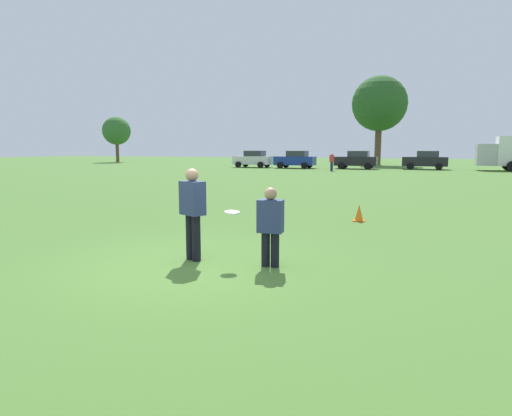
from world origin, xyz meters
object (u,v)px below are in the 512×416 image
(parked_car_mid_right, at_px, (425,160))
(parked_car_mid_left, at_px, (295,159))
(parked_car_center, at_px, (356,160))
(traffic_cone, at_px, (359,213))
(bystander_sideline_watcher, at_px, (332,161))
(frisbee, at_px, (232,212))
(parked_car_near_left, at_px, (253,159))
(player_defender, at_px, (270,223))
(player_thrower, at_px, (193,209))

(parked_car_mid_right, bearing_deg, parked_car_mid_left, -170.84)
(parked_car_center, distance_m, parked_car_mid_right, 6.67)
(traffic_cone, distance_m, bystander_sideline_watcher, 28.00)
(frisbee, relative_size, traffic_cone, 0.57)
(parked_car_near_left, distance_m, parked_car_mid_left, 4.90)
(parked_car_mid_left, height_order, bystander_sideline_watcher, parked_car_mid_left)
(player_defender, height_order, parked_car_mid_right, parked_car_mid_right)
(parked_car_near_left, height_order, parked_car_mid_right, same)
(player_defender, distance_m, parked_car_near_left, 40.33)
(parked_car_near_left, bearing_deg, bystander_sideline_watcher, -26.36)
(player_thrower, relative_size, parked_car_near_left, 0.40)
(player_thrower, distance_m, frisbee, 0.78)
(parked_car_near_left, distance_m, bystander_sideline_watcher, 10.71)
(traffic_cone, bearing_deg, player_defender, -98.39)
(player_thrower, distance_m, parked_car_mid_left, 38.22)
(player_defender, xyz_separation_m, frisbee, (-0.70, -0.05, 0.16))
(player_defender, distance_m, traffic_cone, 5.48)
(player_thrower, relative_size, parked_car_center, 0.40)
(frisbee, height_order, parked_car_mid_left, parked_car_mid_left)
(parked_car_center, height_order, parked_car_mid_right, same)
(parked_car_mid_left, relative_size, parked_car_center, 1.00)
(parked_car_near_left, bearing_deg, traffic_cone, -63.83)
(frisbee, bearing_deg, parked_car_near_left, 110.81)
(parked_car_center, height_order, bystander_sideline_watcher, parked_car_center)
(player_thrower, bearing_deg, parked_car_mid_right, 83.95)
(frisbee, height_order, bystander_sideline_watcher, bystander_sideline_watcher)
(player_defender, distance_m, bystander_sideline_watcher, 33.14)
(parked_car_near_left, height_order, bystander_sideline_watcher, parked_car_near_left)
(frisbee, bearing_deg, player_thrower, -177.63)
(traffic_cone, height_order, parked_car_mid_left, parked_car_mid_left)
(parked_car_near_left, relative_size, parked_car_center, 1.00)
(frisbee, relative_size, parked_car_mid_left, 0.06)
(player_thrower, distance_m, player_defender, 1.49)
(parked_car_mid_left, bearing_deg, frisbee, -75.87)
(frisbee, distance_m, parked_car_near_left, 40.12)
(player_defender, height_order, parked_car_near_left, parked_car_near_left)
(parked_car_near_left, relative_size, bystander_sideline_watcher, 2.50)
(bystander_sideline_watcher, bearing_deg, player_defender, -80.69)
(player_thrower, distance_m, traffic_cone, 5.97)
(traffic_cone, relative_size, parked_car_mid_left, 0.11)
(player_thrower, xyz_separation_m, parked_car_mid_left, (-8.59, 37.24, -0.03))
(player_defender, relative_size, bystander_sideline_watcher, 0.82)
(parked_car_mid_right, height_order, bystander_sideline_watcher, parked_car_mid_right)
(player_thrower, bearing_deg, player_defender, 3.20)
(parked_car_near_left, bearing_deg, parked_car_mid_left, -3.48)
(parked_car_near_left, bearing_deg, player_thrower, -70.24)
(parked_car_near_left, xyz_separation_m, parked_car_mid_right, (17.64, 1.76, 0.00))
(traffic_cone, xyz_separation_m, parked_car_mid_left, (-10.86, 31.76, 0.69))
(parked_car_mid_left, relative_size, parked_car_mid_right, 1.00)
(traffic_cone, xyz_separation_m, parked_car_near_left, (-15.75, 32.06, 0.69))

